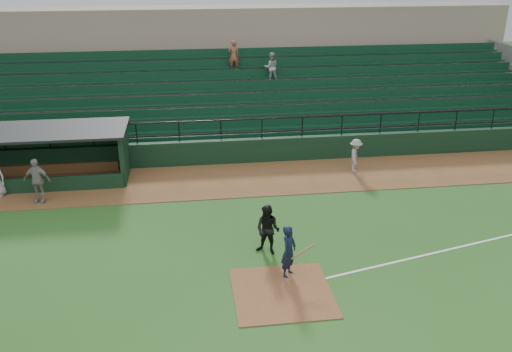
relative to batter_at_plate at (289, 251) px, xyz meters
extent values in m
plane|color=#24541B|center=(-0.36, 0.07, -0.89)|extent=(90.00, 90.00, 0.00)
cube|color=brown|center=(-0.36, 8.07, -0.87)|extent=(40.00, 4.00, 0.03)
cube|color=brown|center=(-0.36, -0.93, -0.87)|extent=(3.00, 3.00, 0.03)
cube|color=white|center=(7.64, 1.27, -0.88)|extent=(17.49, 4.44, 0.01)
cube|color=black|center=(-0.36, 10.27, -0.29)|extent=(36.00, 0.35, 1.20)
cylinder|color=black|center=(-0.36, 10.27, 1.31)|extent=(36.00, 0.06, 0.06)
cube|color=#63635F|center=(-0.36, 15.17, 0.91)|extent=(36.00, 9.00, 3.60)
cube|color=#0E3620|center=(-0.36, 14.67, 1.36)|extent=(34.56, 8.00, 4.05)
cube|color=gray|center=(-0.36, 21.67, 2.31)|extent=(38.00, 3.00, 6.40)
cube|color=#63635F|center=(-0.36, 19.67, 2.81)|extent=(36.00, 2.00, 0.20)
imported|color=#A9A9A9|center=(1.99, 15.97, 2.65)|extent=(0.82, 0.64, 1.68)
imported|color=brown|center=(-0.06, 16.97, 3.16)|extent=(0.66, 0.43, 1.80)
cube|color=black|center=(-10.11, 10.47, 0.26)|extent=(8.50, 0.20, 2.30)
cube|color=black|center=(-5.86, 9.17, 0.26)|extent=(0.20, 2.60, 2.30)
cube|color=black|center=(-10.11, 9.17, 1.47)|extent=(8.90, 3.20, 0.12)
cube|color=olive|center=(-10.11, 10.07, -0.64)|extent=(7.65, 0.40, 0.50)
cube|color=black|center=(-10.11, 7.82, -0.54)|extent=(8.50, 0.12, 0.70)
imported|color=black|center=(0.00, 0.00, 0.00)|extent=(0.72, 0.77, 1.77)
cylinder|color=olive|center=(0.40, -0.20, 0.06)|extent=(0.79, 0.34, 0.35)
imported|color=black|center=(-0.44, 1.48, 0.01)|extent=(1.09, 1.03, 1.79)
imported|color=gray|center=(4.78, 8.28, -0.06)|extent=(0.91, 1.17, 1.59)
imported|color=gray|center=(-9.20, 6.82, 0.09)|extent=(1.18, 0.66, 1.89)
camera|label=1|loc=(-3.02, -14.55, 8.74)|focal=37.87mm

